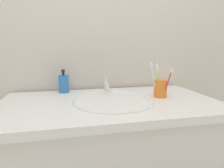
# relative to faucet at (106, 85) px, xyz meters

# --- Properties ---
(tiled_wall_back) EXTENTS (2.40, 0.04, 2.40)m
(tiled_wall_back) POSITION_rel_faucet_xyz_m (-0.02, 0.16, 0.33)
(tiled_wall_back) COLOR beige
(tiled_wall_back) RESTS_ON ground
(vanity_counter) EXTENTS (1.20, 0.65, 0.82)m
(vanity_counter) POSITION_rel_faucet_xyz_m (-0.02, -0.20, -0.46)
(vanity_counter) COLOR silver
(vanity_counter) RESTS_ON ground
(sink_basin) EXTENTS (0.45, 0.45, 0.12)m
(sink_basin) POSITION_rel_faucet_xyz_m (0.00, -0.21, -0.09)
(sink_basin) COLOR white
(sink_basin) RESTS_ON vanity_counter
(faucet) EXTENTS (0.02, 0.15, 0.11)m
(faucet) POSITION_rel_faucet_xyz_m (0.00, 0.00, 0.00)
(faucet) COLOR silver
(faucet) RESTS_ON sink_basin
(toothbrush_cup) EXTENTS (0.08, 0.08, 0.10)m
(toothbrush_cup) POSITION_rel_faucet_xyz_m (0.29, -0.19, 0.00)
(toothbrush_cup) COLOR orange
(toothbrush_cup) RESTS_ON vanity_counter
(toothbrush_white) EXTENTS (0.06, 0.02, 0.21)m
(toothbrush_white) POSITION_rel_faucet_xyz_m (0.24, -0.19, 0.07)
(toothbrush_white) COLOR white
(toothbrush_white) RESTS_ON toothbrush_cup
(toothbrush_red) EXTENTS (0.04, 0.04, 0.17)m
(toothbrush_red) POSITION_rel_faucet_xyz_m (0.32, -0.23, 0.05)
(toothbrush_red) COLOR red
(toothbrush_red) RESTS_ON toothbrush_cup
(toothbrush_green) EXTENTS (0.02, 0.05, 0.19)m
(toothbrush_green) POSITION_rel_faucet_xyz_m (0.29, -0.15, 0.06)
(toothbrush_green) COLOR green
(toothbrush_green) RESTS_ON toothbrush_cup
(toothbrush_yellow) EXTENTS (0.02, 0.04, 0.17)m
(toothbrush_yellow) POSITION_rel_faucet_xyz_m (0.29, -0.16, 0.05)
(toothbrush_yellow) COLOR yellow
(toothbrush_yellow) RESTS_ON toothbrush_cup
(soap_dispenser) EXTENTS (0.07, 0.07, 0.15)m
(soap_dispenser) POSITION_rel_faucet_xyz_m (-0.27, 0.06, 0.01)
(soap_dispenser) COLOR #3372BF
(soap_dispenser) RESTS_ON vanity_counter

